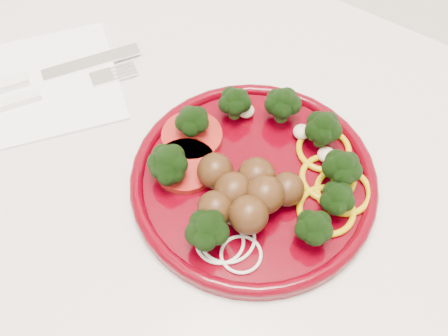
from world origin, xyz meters
The scene contains 4 objects.
plate centered at (-0.06, 1.69, 0.92)m, with size 0.26×0.26×0.05m.
napkin centered at (-0.33, 1.68, 0.90)m, with size 0.16×0.16×0.00m, color white.
knife centered at (-0.36, 1.66, 0.91)m, with size 0.14×0.20×0.01m.
fork centered at (-0.33, 1.64, 0.91)m, with size 0.12×0.17×0.01m.
Camera 1 is at (0.09, 1.42, 1.40)m, focal length 45.00 mm.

